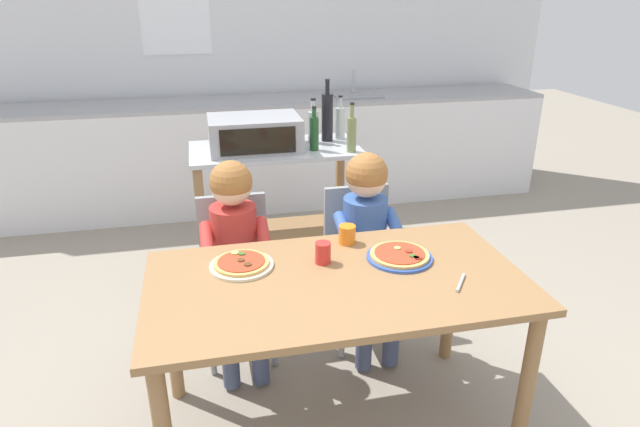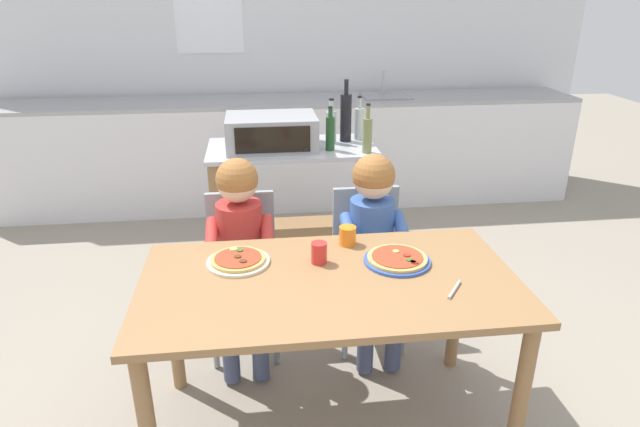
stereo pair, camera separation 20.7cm
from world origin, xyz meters
name	(u,v)px [view 1 (the left image)]	position (x,y,z in m)	size (l,w,h in m)	color
ground_plane	(288,285)	(0.00, 1.23, 0.00)	(12.27, 12.27, 0.00)	gray
back_wall_tiled	(248,40)	(0.00, 3.13, 1.35)	(5.50, 0.13, 2.70)	silver
kitchen_counter	(259,153)	(0.00, 2.72, 0.46)	(4.95, 0.60, 1.11)	silver
kitchen_island_cart	(277,194)	(-0.04, 1.35, 0.58)	(1.01, 0.53, 0.88)	#B7BABF
toaster_oven	(255,133)	(-0.16, 1.33, 0.98)	(0.53, 0.38, 0.20)	#999BA0
bottle_dark_olive_oil	(327,116)	(0.30, 1.43, 1.03)	(0.07, 0.07, 0.38)	black
bottle_slim_sauce	(340,122)	(0.39, 1.46, 0.99)	(0.06, 0.06, 0.27)	#ADB7B2
bottle_tall_green_wine	(313,125)	(0.21, 1.41, 0.99)	(0.06, 0.06, 0.27)	#ADB7B2
bottle_clear_vinegar	(352,133)	(0.38, 1.16, 0.99)	(0.05, 0.05, 0.29)	olive
bottle_brown_beer	(314,132)	(0.18, 1.24, 0.99)	(0.05, 0.05, 0.26)	#1E4723
dining_table	(337,300)	(0.00, 0.00, 0.63)	(1.46, 0.79, 0.72)	olive
dining_chair_left	(236,265)	(-0.35, 0.66, 0.48)	(0.36, 0.36, 0.81)	gray
dining_chair_right	(360,253)	(0.29, 0.65, 0.48)	(0.36, 0.36, 0.81)	gray
child_in_red_shirt	(235,241)	(-0.35, 0.54, 0.67)	(0.32, 0.42, 1.02)	#424C6B
child_in_blue_striped_shirt	(368,228)	(0.29, 0.53, 0.68)	(0.32, 0.42, 1.02)	#424C6B
pizza_plate_cream	(241,264)	(-0.35, 0.17, 0.74)	(0.26, 0.26, 0.03)	beige
pizza_plate_blue_rimmed	(400,256)	(0.29, 0.10, 0.74)	(0.27, 0.27, 0.03)	#3356B7
drinking_cup_red	(323,253)	(-0.02, 0.14, 0.77)	(0.07, 0.07, 0.09)	red
drinking_cup_orange	(347,234)	(0.12, 0.30, 0.77)	(0.07, 0.07, 0.08)	orange
serving_spoon	(461,282)	(0.45, -0.15, 0.73)	(0.01, 0.01, 0.14)	#B7BABF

